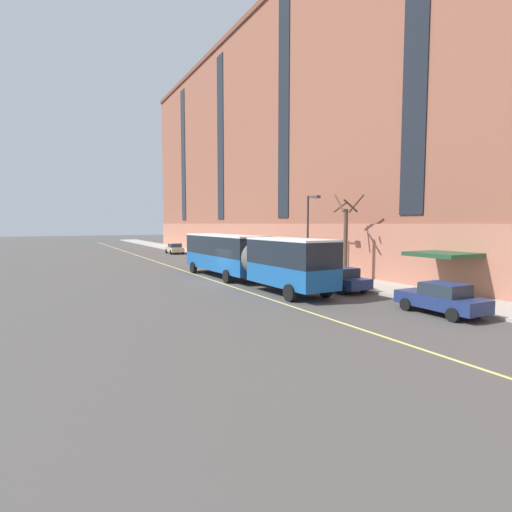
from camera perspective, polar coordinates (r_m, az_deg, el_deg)
The scene contains 13 objects.
ground_plane at distance 30.25m, azimuth -5.08°, elevation -3.77°, with size 260.00×260.00×0.00m, color #4C4947.
sidewalk at distance 37.00m, azimuth 5.52°, elevation -2.11°, with size 4.20×160.00×0.15m, color #ADA89E.
apartment_facade at distance 40.98m, azimuth 18.19°, elevation 19.06°, with size 15.20×110.00×29.58m.
city_bus at distance 29.72m, azimuth -1.48°, elevation 0.06°, with size 3.35×18.30×3.50m.
parked_car_red_0 at distance 31.98m, azimuth 4.49°, elevation -1.89°, with size 2.05×4.55×1.56m.
parked_car_silver_1 at distance 39.02m, azimuth -2.31°, elevation -0.70°, with size 2.04×4.66×1.56m.
parked_car_navy_2 at distance 26.91m, azimuth 11.69°, elevation -3.22°, with size 2.14×4.56×1.56m.
parked_car_champagne_3 at distance 59.71m, azimuth -11.55°, elevation 1.07°, with size 2.09×4.33×1.56m.
parked_car_navy_4 at distance 21.53m, azimuth 24.99°, elevation -5.53°, with size 2.03×4.33×1.56m.
parked_car_champagne_5 at distance 46.55m, azimuth -6.44°, elevation 0.15°, with size 2.03×4.69×1.56m.
street_tree_mid_block at distance 30.77m, azimuth 12.71°, elevation 2.72°, with size 1.83×1.84×6.50m.
street_lamp at distance 32.32m, azimuth 7.66°, elevation 4.15°, with size 0.36×1.48×6.49m.
lane_centerline at distance 32.96m, azimuth -7.32°, elevation -3.09°, with size 0.16×140.00×0.01m, color #E0D66B.
Camera 1 is at (-11.79, -27.51, 4.43)m, focal length 28.00 mm.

